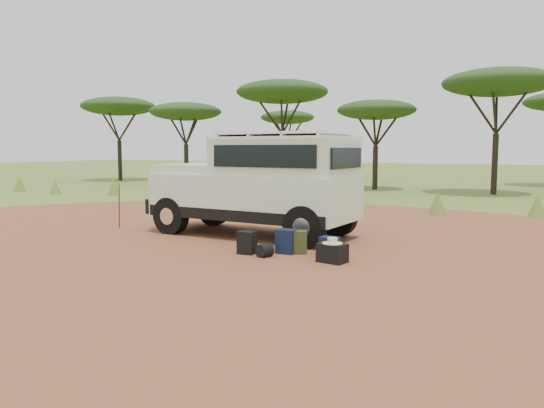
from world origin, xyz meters
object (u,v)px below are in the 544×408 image
at_px(walking_staff, 119,206).
at_px(backpack_olive, 298,242).
at_px(backpack_navy, 286,242).
at_px(duffel_navy, 330,247).
at_px(hard_case, 332,253).
at_px(backpack_black, 247,243).
at_px(safari_vehicle, 259,187).

height_order(walking_staff, backpack_olive, walking_staff).
bearing_deg(walking_staff, backpack_navy, -58.03).
xyz_separation_m(walking_staff, duffel_navy, (6.58, -0.96, -0.43)).
relative_size(backpack_navy, hard_case, 0.98).
bearing_deg(walking_staff, duffel_navy, -55.67).
relative_size(backpack_black, duffel_navy, 1.17).
relative_size(safari_vehicle, hard_case, 10.34).
bearing_deg(backpack_olive, walking_staff, 149.02).
xyz_separation_m(safari_vehicle, hard_case, (2.80, -2.16, -1.07)).
xyz_separation_m(backpack_navy, hard_case, (1.18, -0.39, -0.07)).
bearing_deg(safari_vehicle, hard_case, -34.30).
distance_m(backpack_navy, duffel_navy, 0.94).
height_order(backpack_black, backpack_navy, backpack_navy).
relative_size(walking_staff, backpack_black, 2.71).
xyz_separation_m(safari_vehicle, walking_staff, (-4.02, -0.71, -0.62)).
relative_size(safari_vehicle, backpack_black, 11.26).
relative_size(backpack_black, hard_case, 0.92).
bearing_deg(backpack_navy, walking_staff, 170.24).
height_order(duffel_navy, hard_case, duffel_navy).
bearing_deg(backpack_olive, safari_vehicle, 116.33).
bearing_deg(backpack_olive, hard_case, -49.00).
bearing_deg(backpack_black, duffel_navy, 15.09).
distance_m(backpack_olive, hard_case, 1.07).
relative_size(walking_staff, backpack_olive, 2.66).
bearing_deg(duffel_navy, backpack_black, -155.13).
xyz_separation_m(safari_vehicle, backpack_navy, (1.62, -1.77, -1.00)).
xyz_separation_m(safari_vehicle, backpack_olive, (1.86, -1.67, -1.01)).
bearing_deg(safari_vehicle, backpack_navy, -44.22).
relative_size(duffel_navy, hard_case, 0.78).
relative_size(backpack_olive, duffel_navy, 1.20).
bearing_deg(walking_staff, hard_case, -59.36).
xyz_separation_m(backpack_olive, hard_case, (0.95, -0.49, -0.06)).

